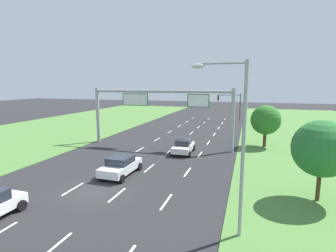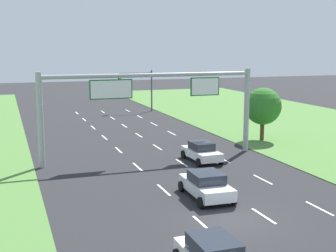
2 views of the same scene
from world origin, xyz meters
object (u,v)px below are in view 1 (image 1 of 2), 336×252
at_px(car_mid_lane, 183,146).
at_px(street_lamp, 235,135).
at_px(car_lead_silver, 121,165).
at_px(sign_gantry, 160,106).
at_px(roadside_tree_near, 322,149).
at_px(roadside_tree_mid, 266,120).
at_px(traffic_light_mast, 231,102).

height_order(car_mid_lane, street_lamp, street_lamp).
relative_size(car_lead_silver, street_lamp, 0.51).
height_order(sign_gantry, roadside_tree_near, sign_gantry).
height_order(car_lead_silver, sign_gantry, sign_gantry).
bearing_deg(sign_gantry, roadside_tree_mid, 15.84).
xyz_separation_m(car_mid_lane, street_lamp, (6.06, -14.60, 4.32)).
relative_size(traffic_light_mast, roadside_tree_near, 1.07).
height_order(car_lead_silver, car_mid_lane, car_lead_silver).
bearing_deg(sign_gantry, car_mid_lane, -32.44).
bearing_deg(car_lead_silver, roadside_tree_mid, 50.85).
bearing_deg(roadside_tree_near, car_mid_lane, 140.71).
bearing_deg(roadside_tree_mid, street_lamp, -97.16).
relative_size(car_mid_lane, sign_gantry, 0.23).
relative_size(car_lead_silver, car_mid_lane, 1.08).
bearing_deg(sign_gantry, car_lead_silver, -89.54).
bearing_deg(car_lead_silver, car_mid_lane, 69.86).
bearing_deg(car_mid_lane, street_lamp, -69.21).
xyz_separation_m(car_lead_silver, car_mid_lane, (3.29, 8.27, -0.04)).
xyz_separation_m(roadside_tree_near, roadside_tree_mid, (-2.47, 14.59, -0.20)).
bearing_deg(roadside_tree_mid, roadside_tree_near, -80.37).
height_order(roadside_tree_near, roadside_tree_mid, roadside_tree_near).
xyz_separation_m(car_mid_lane, traffic_light_mast, (2.98, 28.60, 3.11)).
height_order(car_mid_lane, roadside_tree_mid, roadside_tree_mid).
bearing_deg(car_lead_silver, roadside_tree_near, -1.56).
distance_m(car_mid_lane, sign_gantry, 5.75).
distance_m(car_lead_silver, car_mid_lane, 8.90).
bearing_deg(street_lamp, sign_gantry, 119.39).
height_order(street_lamp, roadside_tree_near, street_lamp).
xyz_separation_m(car_lead_silver, sign_gantry, (-0.08, 10.41, 4.09)).
bearing_deg(car_mid_lane, roadside_tree_mid, 31.08).
distance_m(car_mid_lane, roadside_tree_mid, 10.52).
height_order(street_lamp, roadside_tree_mid, street_lamp).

